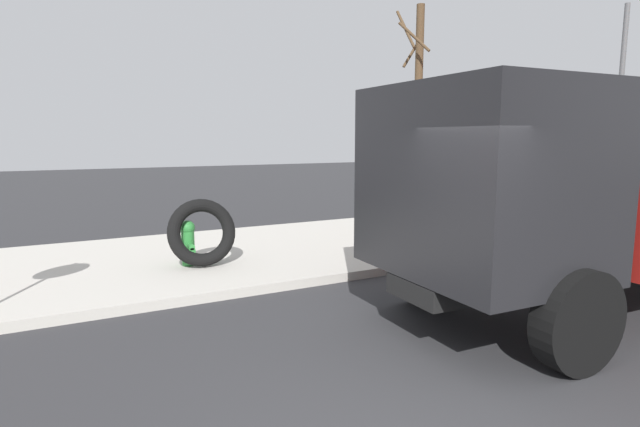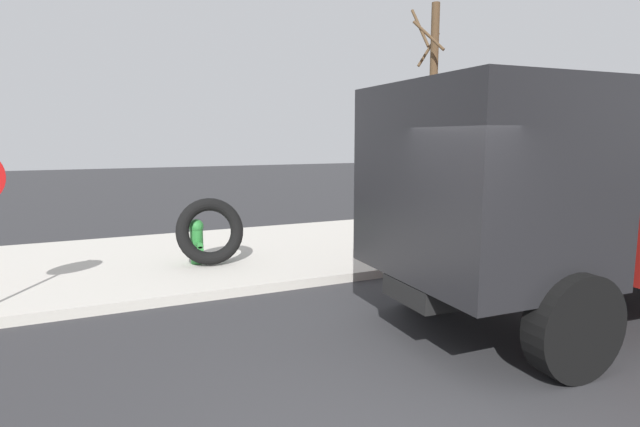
# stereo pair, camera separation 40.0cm
# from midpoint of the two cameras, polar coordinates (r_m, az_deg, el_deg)

# --- Properties ---
(ground_plane) EXTENTS (80.00, 80.00, 0.00)m
(ground_plane) POSITION_cam_midpoint_polar(r_m,az_deg,el_deg) (4.65, 8.27, -22.57)
(ground_plane) COLOR #2D2D30
(sidewalk_curb) EXTENTS (36.00, 5.00, 0.15)m
(sidewalk_curb) POSITION_cam_midpoint_polar(r_m,az_deg,el_deg) (10.25, -13.83, -4.85)
(sidewalk_curb) COLOR #BCB7AD
(sidewalk_curb) RESTS_ON ground
(fire_hydrant) EXTENTS (0.26, 0.59, 0.81)m
(fire_hydrant) POSITION_cam_midpoint_polar(r_m,az_deg,el_deg) (9.34, -15.76, -3.06)
(fire_hydrant) COLOR #2D8438
(fire_hydrant) RESTS_ON sidewalk_curb
(loose_tire) EXTENTS (1.22, 0.55, 1.21)m
(loose_tire) POSITION_cam_midpoint_polar(r_m,az_deg,el_deg) (9.17, -14.32, -2.09)
(loose_tire) COLOR black
(loose_tire) RESTS_ON sidewalk_curb
(dump_truck_red) EXTENTS (7.09, 3.02, 3.00)m
(dump_truck_red) POSITION_cam_midpoint_polar(r_m,az_deg,el_deg) (7.98, 28.27, 1.84)
(dump_truck_red) COLOR red
(dump_truck_red) RESTS_ON ground
(bare_tree) EXTENTS (0.85, 0.99, 5.27)m
(bare_tree) POSITION_cam_midpoint_polar(r_m,az_deg,el_deg) (12.37, 9.91, 10.76)
(bare_tree) COLOR #4C3823
(bare_tree) RESTS_ON sidewalk_curb
(street_light_pole) EXTENTS (0.12, 0.12, 5.40)m
(street_light_pole) POSITION_cam_midpoint_polar(r_m,az_deg,el_deg) (14.50, 29.72, 9.19)
(street_light_pole) COLOR #595B5E
(street_light_pole) RESTS_ON sidewalk_curb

